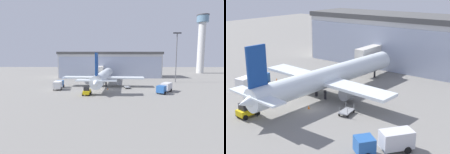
# 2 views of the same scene
# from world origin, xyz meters

# --- Properties ---
(ground) EXTENTS (240.00, 240.00, 0.00)m
(ground) POSITION_xyz_m (0.00, 0.00, 0.00)
(ground) COLOR gray
(terminal_building) EXTENTS (51.03, 14.93, 12.67)m
(terminal_building) POSITION_xyz_m (0.00, 34.84, 6.34)
(terminal_building) COLOR #B9B9B9
(terminal_building) RESTS_ON ground
(jet_bridge) EXTENTS (2.30, 11.50, 6.03)m
(jet_bridge) POSITION_xyz_m (-4.04, 25.97, 4.63)
(jet_bridge) COLOR beige
(jet_bridge) RESTS_ON ground
(control_tower) EXTENTS (7.11, 7.11, 35.71)m
(control_tower) POSITION_xyz_m (55.96, 55.60, 20.58)
(control_tower) COLOR silver
(control_tower) RESTS_ON ground
(apron_light_mast) EXTENTS (3.20, 0.40, 19.90)m
(apron_light_mast) POSITION_xyz_m (26.91, 16.09, 11.72)
(apron_light_mast) COLOR #59595E
(apron_light_mast) RESTS_ON ground
(airplane) EXTENTS (28.32, 37.78, 11.45)m
(airplane) POSITION_xyz_m (-1.82, 7.12, 3.41)
(airplane) COLOR white
(airplane) RESTS_ON ground
(catering_truck) EXTENTS (3.27, 7.52, 2.65)m
(catering_truck) POSITION_xyz_m (-15.98, 0.82, 1.47)
(catering_truck) COLOR #2659A5
(catering_truck) RESTS_ON ground
(fuel_truck) EXTENTS (6.07, 7.20, 2.65)m
(fuel_truck) POSITION_xyz_m (16.79, -4.30, 1.47)
(fuel_truck) COLOR #2659A5
(fuel_truck) RESTS_ON ground
(baggage_cart) EXTENTS (2.05, 3.03, 1.50)m
(baggage_cart) POSITION_xyz_m (6.19, 1.93, 0.50)
(baggage_cart) COLOR gray
(baggage_cart) RESTS_ON ground
(pushback_tug) EXTENTS (2.23, 3.25, 2.30)m
(pushback_tug) POSITION_xyz_m (-5.43, -8.22, 0.97)
(pushback_tug) COLOR yellow
(pushback_tug) RESTS_ON ground
(safety_cone_nose) EXTENTS (0.36, 0.36, 0.55)m
(safety_cone_nose) POSITION_xyz_m (-0.07, -0.08, 0.28)
(safety_cone_nose) COLOR orange
(safety_cone_nose) RESTS_ON ground
(safety_cone_wingtip) EXTENTS (0.36, 0.36, 0.55)m
(safety_cone_wingtip) POSITION_xyz_m (-16.03, 7.03, 0.28)
(safety_cone_wingtip) COLOR orange
(safety_cone_wingtip) RESTS_ON ground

